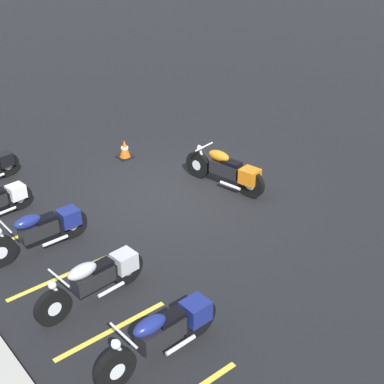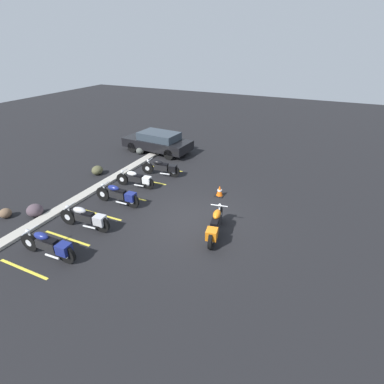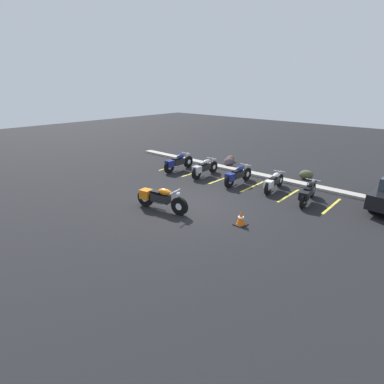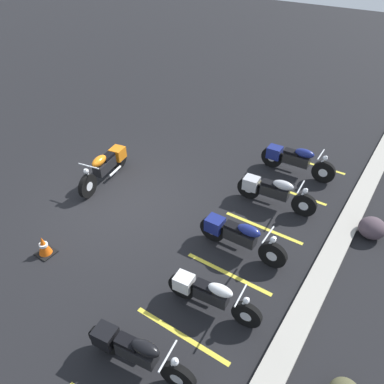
{
  "view_description": "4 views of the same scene",
  "coord_description": "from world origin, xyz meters",
  "px_view_note": "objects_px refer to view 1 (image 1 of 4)",
  "views": [
    {
      "loc": [
        -8.9,
        6.85,
        6.25
      ],
      "look_at": [
        -1.15,
        0.42,
        0.67
      ],
      "focal_mm": 50.0,
      "sensor_mm": 36.0,
      "label": 1
    },
    {
      "loc": [
        -9.12,
        -4.22,
        6.46
      ],
      "look_at": [
        0.76,
        0.4,
        0.85
      ],
      "focal_mm": 28.0,
      "sensor_mm": 36.0,
      "label": 2
    },
    {
      "loc": [
        7.41,
        -8.26,
        4.55
      ],
      "look_at": [
        -0.23,
        0.31,
        0.42
      ],
      "focal_mm": 28.0,
      "sensor_mm": 36.0,
      "label": 3
    },
    {
      "loc": [
        5.68,
        6.07,
        6.42
      ],
      "look_at": [
        -0.84,
        1.72,
        0.55
      ],
      "focal_mm": 35.0,
      "sensor_mm": 36.0,
      "label": 4
    }
  ],
  "objects_px": {
    "parked_bike_0": "(165,332)",
    "parked_bike_2": "(42,229)",
    "motorcycle_orange_featured": "(228,170)",
    "parked_bike_1": "(97,278)",
    "traffic_cone": "(125,149)"
  },
  "relations": [
    {
      "from": "parked_bike_2",
      "to": "traffic_cone",
      "type": "bearing_deg",
      "value": -145.25
    },
    {
      "from": "parked_bike_1",
      "to": "parked_bike_2",
      "type": "relative_size",
      "value": 1.0
    },
    {
      "from": "parked_bike_1",
      "to": "motorcycle_orange_featured",
      "type": "bearing_deg",
      "value": -165.33
    },
    {
      "from": "motorcycle_orange_featured",
      "to": "parked_bike_0",
      "type": "height_order",
      "value": "motorcycle_orange_featured"
    },
    {
      "from": "motorcycle_orange_featured",
      "to": "parked_bike_2",
      "type": "bearing_deg",
      "value": 73.8
    },
    {
      "from": "parked_bike_0",
      "to": "parked_bike_1",
      "type": "relative_size",
      "value": 1.04
    },
    {
      "from": "traffic_cone",
      "to": "parked_bike_1",
      "type": "bearing_deg",
      "value": 142.01
    },
    {
      "from": "parked_bike_1",
      "to": "traffic_cone",
      "type": "bearing_deg",
      "value": -132.21
    },
    {
      "from": "parked_bike_1",
      "to": "parked_bike_2",
      "type": "bearing_deg",
      "value": -93.03
    },
    {
      "from": "motorcycle_orange_featured",
      "to": "parked_bike_1",
      "type": "distance_m",
      "value": 4.83
    },
    {
      "from": "parked_bike_0",
      "to": "traffic_cone",
      "type": "distance_m",
      "value": 7.34
    },
    {
      "from": "motorcycle_orange_featured",
      "to": "parked_bike_2",
      "type": "xyz_separation_m",
      "value": [
        0.47,
        4.61,
        -0.02
      ]
    },
    {
      "from": "motorcycle_orange_featured",
      "to": "traffic_cone",
      "type": "relative_size",
      "value": 4.48
    },
    {
      "from": "parked_bike_0",
      "to": "parked_bike_2",
      "type": "bearing_deg",
      "value": -89.62
    },
    {
      "from": "parked_bike_2",
      "to": "traffic_cone",
      "type": "distance_m",
      "value": 4.49
    }
  ]
}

